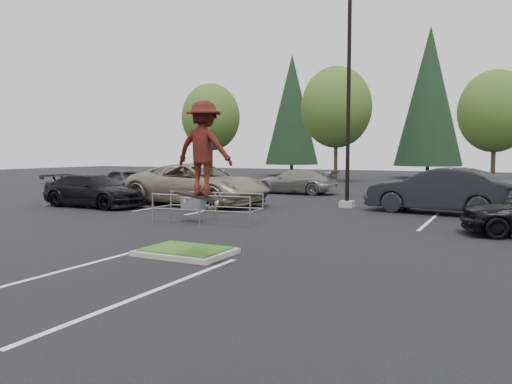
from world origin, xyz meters
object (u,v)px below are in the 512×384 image
at_px(conif_a, 292,110).
at_px(car_r_charc, 439,191).
at_px(cart_corral, 197,204).
at_px(car_l_tan, 198,184).
at_px(decid_b, 336,110).
at_px(skateboarder, 204,149).
at_px(car_l_black, 93,191).
at_px(light_pole, 348,106).
at_px(conif_b, 429,96).
at_px(decid_c, 495,114).
at_px(car_l_grey, 133,183).
at_px(car_far_silver, 295,181).
at_px(decid_a, 211,119).

xyz_separation_m(conif_a, car_r_charc, (18.50, -28.50, -6.16)).
relative_size(cart_corral, car_l_tan, 0.55).
relative_size(decid_b, skateboarder, 4.41).
bearing_deg(car_l_black, light_pole, -63.01).
bearing_deg(conif_b, car_l_black, -106.62).
height_order(cart_corral, car_l_tan, car_l_tan).
bearing_deg(conif_b, car_l_tan, -101.39).
xyz_separation_m(conif_a, conif_b, (14.00, 0.50, 0.75)).
xyz_separation_m(decid_b, car_l_black, (-3.99, -23.53, -5.29)).
height_order(light_pole, car_r_charc, light_pole).
height_order(decid_c, car_l_black, decid_c).
distance_m(decid_c, skateboarder, 31.32).
relative_size(car_l_black, car_l_grey, 1.06).
distance_m(cart_corral, car_r_charc, 9.94).
bearing_deg(car_r_charc, decid_b, -142.29).
distance_m(conif_b, car_far_silver, 24.03).
relative_size(conif_a, car_l_tan, 1.83).
distance_m(car_l_grey, car_far_silver, 9.52).
bearing_deg(skateboarder, light_pole, -88.35).
relative_size(conif_b, cart_corral, 3.72).
relative_size(car_l_grey, car_far_silver, 0.95).
height_order(decid_b, car_far_silver, decid_b).
height_order(car_l_black, car_r_charc, car_r_charc).
bearing_deg(skateboarder, car_r_charc, -106.22).
bearing_deg(car_l_grey, car_r_charc, -114.61).
height_order(decid_a, car_l_tan, decid_a).
bearing_deg(light_pole, decid_a, 135.75).
distance_m(car_r_charc, car_far_silver, 11.14).
height_order(skateboarder, car_l_tan, skateboarder).
height_order(light_pole, conif_b, conif_b).
distance_m(light_pole, skateboarder, 13.17).
distance_m(decid_b, car_l_tan, 21.25).
bearing_deg(conif_a, decid_a, -111.91).
height_order(car_l_tan, car_l_black, car_l_tan).
distance_m(decid_c, conif_a, 22.50).
bearing_deg(car_l_black, decid_a, 20.70).
relative_size(skateboarder, car_l_tan, 0.31).
height_order(conif_a, car_l_tan, conif_a).
xyz_separation_m(decid_b, decid_c, (12.00, -0.70, -0.79)).
xyz_separation_m(light_pole, car_l_black, (-10.50, -5.00, -3.81)).
bearing_deg(car_l_grey, conif_b, -46.24).
distance_m(decid_c, conif_b, 12.51).
bearing_deg(decid_a, car_l_black, -70.83).
distance_m(car_l_black, car_r_charc, 15.18).
xyz_separation_m(decid_b, skateboarder, (7.21, -31.53, -3.47)).
relative_size(conif_a, car_l_grey, 2.66).
xyz_separation_m(light_pole, decid_c, (5.49, 17.83, 0.69)).
xyz_separation_m(conif_b, car_l_grey, (-11.50, -29.00, -7.02)).
xyz_separation_m(decid_c, car_r_charc, (-1.49, -18.33, -4.31)).
height_order(conif_b, car_l_tan, conif_b).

